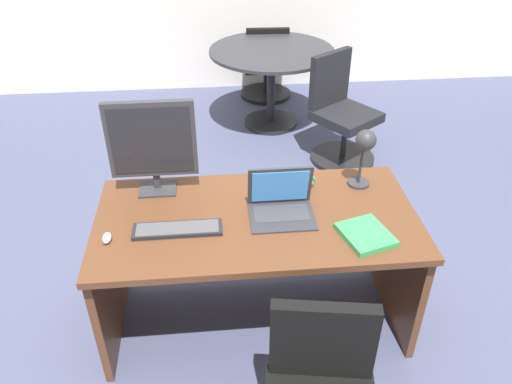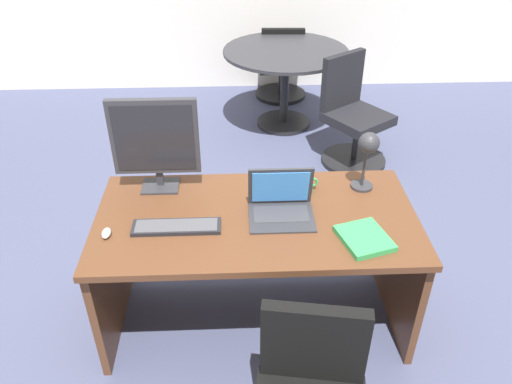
{
  "view_description": "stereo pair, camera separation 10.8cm",
  "coord_description": "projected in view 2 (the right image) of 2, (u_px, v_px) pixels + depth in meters",
  "views": [
    {
      "loc": [
        -0.2,
        -2.05,
        2.29
      ],
      "look_at": [
        0.0,
        0.04,
        0.87
      ],
      "focal_mm": 35.47,
      "sensor_mm": 36.0,
      "label": 1
    },
    {
      "loc": [
        -0.09,
        -2.05,
        2.29
      ],
      "look_at": [
        0.0,
        0.04,
        0.87
      ],
      "focal_mm": 35.47,
      "sensor_mm": 36.0,
      "label": 2
    }
  ],
  "objects": [
    {
      "name": "meeting_chair_far",
      "position": [
        352.0,
        121.0,
        4.31
      ],
      "size": [
        0.64,
        0.65,
        0.92
      ],
      "color": "black",
      "rests_on": "ground"
    },
    {
      "name": "meeting_chair_near",
      "position": [
        281.0,
        70.0,
        5.47
      ],
      "size": [
        0.56,
        0.56,
        0.81
      ],
      "color": "black",
      "rests_on": "ground"
    },
    {
      "name": "desk",
      "position": [
        256.0,
        243.0,
        2.73
      ],
      "size": [
        1.64,
        0.82,
        0.75
      ],
      "color": "#56331E",
      "rests_on": "ground"
    },
    {
      "name": "desk_lamp",
      "position": [
        368.0,
        150.0,
        2.63
      ],
      "size": [
        0.12,
        0.15,
        0.35
      ],
      "color": "#2D2D33",
      "rests_on": "desk"
    },
    {
      "name": "keyboard",
      "position": [
        177.0,
        227.0,
        2.47
      ],
      "size": [
        0.43,
        0.12,
        0.02
      ],
      "color": "black",
      "rests_on": "desk"
    },
    {
      "name": "laptop",
      "position": [
        281.0,
        200.0,
        2.56
      ],
      "size": [
        0.33,
        0.26,
        0.25
      ],
      "color": "#2D2D33",
      "rests_on": "desk"
    },
    {
      "name": "book",
      "position": [
        364.0,
        238.0,
        2.4
      ],
      "size": [
        0.27,
        0.3,
        0.03
      ],
      "color": "green",
      "rests_on": "desk"
    },
    {
      "name": "ground",
      "position": [
        249.0,
        181.0,
        4.23
      ],
      "size": [
        12.0,
        12.0,
        0.0
      ],
      "primitive_type": "plane",
      "color": "#474C6B"
    },
    {
      "name": "mouse",
      "position": [
        106.0,
        233.0,
        2.42
      ],
      "size": [
        0.04,
        0.08,
        0.03
      ],
      "color": "#B7BABF",
      "rests_on": "desk"
    },
    {
      "name": "coffee_mug",
      "position": [
        307.0,
        183.0,
        2.73
      ],
      "size": [
        0.1,
        0.07,
        0.1
      ],
      "color": "green",
      "rests_on": "desk"
    },
    {
      "name": "meeting_table",
      "position": [
        285.0,
        69.0,
        4.78
      ],
      "size": [
        1.17,
        1.17,
        0.76
      ],
      "color": "black",
      "rests_on": "ground"
    },
    {
      "name": "monitor",
      "position": [
        155.0,
        140.0,
        2.62
      ],
      "size": [
        0.46,
        0.16,
        0.52
      ],
      "color": "#2D2D33",
      "rests_on": "desk"
    }
  ]
}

